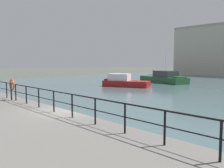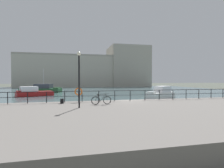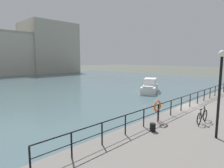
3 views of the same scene
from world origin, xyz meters
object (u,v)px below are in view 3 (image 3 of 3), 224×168
Objects in this scene: parked_bicycle at (202,116)px; quay_lamp_post at (220,83)px; moored_harbor_tender at (150,87)px; life_ring_stand at (158,107)px; harbor_building at (12,52)px; mooring_bollard at (153,127)px.

parked_bicycle is 3.40m from quay_lamp_post.
moored_harbor_tender reaches higher than parked_bicycle.
life_ring_stand is at bearing 7.84° from moored_harbor_tender.
moored_harbor_tender is at bearing 43.38° from parked_bicycle.
moored_harbor_tender is 3.47× the size of parked_bicycle.
moored_harbor_tender is (2.29, -52.25, -6.43)m from harbor_building.
mooring_bollard is 1.81m from life_ring_stand.
quay_lamp_post reaches higher than mooring_bollard.
mooring_bollard is (-13.16, -62.59, -6.01)m from harbor_building.
harbor_building is 127.44× the size of mooring_bollard.
life_ring_stand is at bearing 88.81° from quay_lamp_post.
life_ring_stand reaches higher than moored_harbor_tender.
parked_bicycle is at bearing -47.31° from life_ring_stand.
life_ring_stand is (1.51, 0.64, 0.75)m from mooring_bollard.
life_ring_stand is at bearing 22.92° from mooring_bollard.
moored_harbor_tender is 17.02m from life_ring_stand.
moored_harbor_tender is 13.96× the size of mooring_bollard.
parked_bicycle is (-9.76, -63.99, -5.84)m from harbor_building.
mooring_bollard is at bearing 117.43° from quay_lamp_post.
quay_lamp_post is (1.44, -2.78, 2.59)m from mooring_bollard.
parked_bicycle is 0.41× the size of quay_lamp_post.
quay_lamp_post reaches higher than parked_bicycle.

